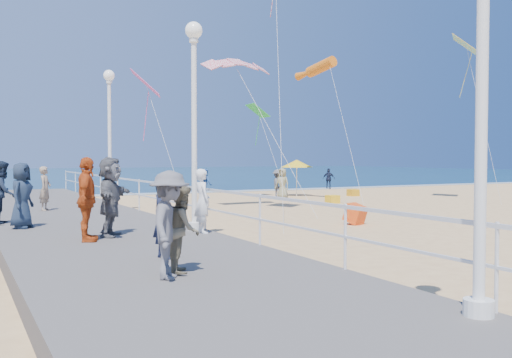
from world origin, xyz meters
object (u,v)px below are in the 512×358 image
woman_holding_toddler (202,201)px  lamp_post_mid (194,103)px  spectator_5 (110,197)px  spectator_3 (87,199)px  spectator_4 (21,196)px  spectator_6 (45,189)px  spectator_7 (3,192)px  beach_chair_left (332,199)px  spectator_1 (183,229)px  spectator_0 (163,218)px  beach_chair_right (353,193)px  lamp_post_near (483,37)px  beach_umbrella (297,164)px  spectator_2 (170,225)px  toddler_held (206,183)px  beach_walker_a (278,184)px  beach_walker_c (282,184)px  box_kite (355,216)px  beach_walker_b (329,179)px  lamp_post_far (109,122)px

woman_holding_toddler → lamp_post_mid: bearing=-2.1°
woman_holding_toddler → spectator_5: bearing=79.5°
spectator_3 → spectator_4: bearing=35.9°
spectator_6 → spectator_7: (-1.61, -3.60, 0.11)m
spectator_6 → beach_chair_left: bearing=-54.5°
spectator_1 → spectator_7: 9.04m
spectator_0 → beach_chair_left: bearing=-50.1°
lamp_post_mid → beach_chair_right: 20.49m
lamp_post_near → woman_holding_toddler: (-0.05, 8.34, -2.47)m
beach_umbrella → spectator_2: bearing=-126.5°
woman_holding_toddler → toddler_held: size_ratio=2.14×
spectator_0 → beach_walker_a: spectator_0 is taller
spectator_1 → beach_walker_c: size_ratio=0.84×
lamp_post_near → beach_walker_a: 25.02m
woman_holding_toddler → beach_chair_right: size_ratio=2.89×
spectator_0 → spectator_7: (-2.21, 7.41, 0.14)m
spectator_2 → beach_walker_a: spectator_2 is taller
lamp_post_near → beach_chair_left: 21.81m
toddler_held → spectator_1: (-2.28, -4.44, -0.51)m
beach_walker_a → beach_chair_left: beach_walker_a is taller
woman_holding_toddler → beach_walker_a: woman_holding_toddler is taller
box_kite → beach_umbrella: beach_umbrella is taller
spectator_5 → lamp_post_near: bearing=-137.3°
toddler_held → spectator_1: toddler_held is taller
spectator_3 → spectator_1: bearing=-152.7°
spectator_1 → spectator_3: (-0.68, 4.20, 0.23)m
spectator_4 → beach_walker_c: (14.13, 10.43, -0.42)m
beach_walker_b → beach_walker_c: (-8.04, -7.07, 0.10)m
lamp_post_far → spectator_4: bearing=-120.8°
woman_holding_toddler → beach_umbrella: bearing=-36.5°
lamp_post_near → beach_walker_b: 34.38m
lamp_post_mid → spectator_2: (-2.53, -5.32, -2.43)m
spectator_7 → spectator_2: bearing=-153.4°
spectator_4 → beach_walker_b: (22.16, 17.49, -0.52)m
spectator_7 → beach_chair_right: bearing=-48.3°
spectator_1 → beach_chair_right: size_ratio=2.60×
toddler_held → lamp_post_far: bearing=2.9°
spectator_0 → beach_walker_c: size_ratio=0.88×
beach_walker_c → beach_chair_right: (5.03, 0.33, -0.65)m
beach_chair_right → beach_umbrella: bearing=153.1°
lamp_post_mid → spectator_4: (-3.89, 2.48, -2.39)m
spectator_3 → beach_chair_left: size_ratio=3.42×
lamp_post_far → beach_chair_left: size_ratio=9.67×
lamp_post_near → spectator_1: 5.26m
lamp_post_mid → beach_walker_c: lamp_post_mid is taller
woman_holding_toddler → spectator_5: (-2.14, 0.49, 0.15)m
woman_holding_toddler → beach_walker_c: bearing=-34.9°
spectator_5 → box_kite: bearing=-49.0°
lamp_post_mid → box_kite: size_ratio=8.87×
spectator_3 → beach_umbrella: bearing=-26.3°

